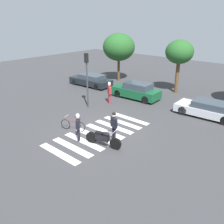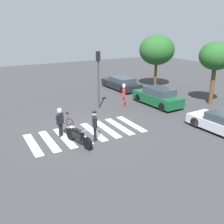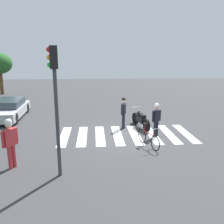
{
  "view_description": "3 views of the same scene",
  "coord_description": "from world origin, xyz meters",
  "views": [
    {
      "loc": [
        9.53,
        -9.76,
        6.85
      ],
      "look_at": [
        -0.1,
        1.29,
        1.05
      ],
      "focal_mm": 38.81,
      "sensor_mm": 36.0,
      "label": 1
    },
    {
      "loc": [
        13.05,
        -5.58,
        6.08
      ],
      "look_at": [
        0.38,
        1.52,
        1.19
      ],
      "focal_mm": 41.44,
      "sensor_mm": 36.0,
      "label": 2
    },
    {
      "loc": [
        -11.52,
        1.63,
        4.01
      ],
      "look_at": [
        0.18,
        0.72,
        1.18
      ],
      "focal_mm": 38.02,
      "sensor_mm": 36.0,
      "label": 3
    }
  ],
  "objects": [
    {
      "name": "ground_plane",
      "position": [
        0.0,
        0.0,
        0.0
      ],
      "size": [
        60.0,
        60.0,
        0.0
      ],
      "primitive_type": "plane",
      "color": "#38383A"
    },
    {
      "name": "police_motorcycle",
      "position": [
        1.2,
        -0.98,
        0.47
      ],
      "size": [
        2.22,
        0.77,
        1.06
      ],
      "color": "black",
      "rests_on": "ground_plane"
    },
    {
      "name": "leaning_bicycle",
      "position": [
        -1.63,
        -0.77,
        0.37
      ],
      "size": [
        1.67,
        0.69,
        0.99
      ],
      "color": "black",
      "rests_on": "ground_plane"
    },
    {
      "name": "officer_on_foot",
      "position": [
        1.16,
        0.01,
        1.02
      ],
      "size": [
        0.64,
        0.33,
        1.77
      ],
      "color": "black",
      "rests_on": "ground_plane"
    },
    {
      "name": "officer_by_motorcycle",
      "position": [
        -0.31,
        -1.46,
        0.98
      ],
      "size": [
        0.45,
        0.52,
        1.71
      ],
      "color": "black",
      "rests_on": "ground_plane"
    },
    {
      "name": "pedestrian_bystander",
      "position": [
        -3.31,
        4.63,
        1.09
      ],
      "size": [
        0.6,
        0.43,
        1.86
      ],
      "color": "#B22D33",
      "rests_on": "ground_plane"
    },
    {
      "name": "crosswalk_stripes",
      "position": [
        0.0,
        0.0,
        0.0
      ],
      "size": [
        3.08,
        6.75,
        0.01
      ],
      "color": "silver",
      "rests_on": "ground_plane"
    },
    {
      "name": "car_black_suv",
      "position": [
        -8.49,
        7.56,
        0.6
      ],
      "size": [
        4.69,
        2.08,
        1.23
      ],
      "color": "black",
      "rests_on": "ground_plane"
    },
    {
      "name": "car_green_compact",
      "position": [
        -2.43,
        7.25,
        0.69
      ],
      "size": [
        4.35,
        1.91,
        1.44
      ],
      "color": "black",
      "rests_on": "ground_plane"
    },
    {
      "name": "traffic_light_pole",
      "position": [
        -4.02,
        2.84,
        2.88
      ],
      "size": [
        0.27,
        0.34,
        4.29
      ],
      "color": "#38383D",
      "rests_on": "ground_plane"
    },
    {
      "name": "street_tree_near",
      "position": [
        -7.78,
        11.23,
        3.72
      ],
      "size": [
        3.5,
        3.5,
        5.22
      ],
      "color": "brown",
      "rests_on": "ground_plane"
    },
    {
      "name": "street_tree_mid",
      "position": [
        -0.61,
        11.23,
        3.79
      ],
      "size": [
        2.55,
        2.55,
        4.93
      ],
      "color": "brown",
      "rests_on": "ground_plane"
    }
  ]
}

